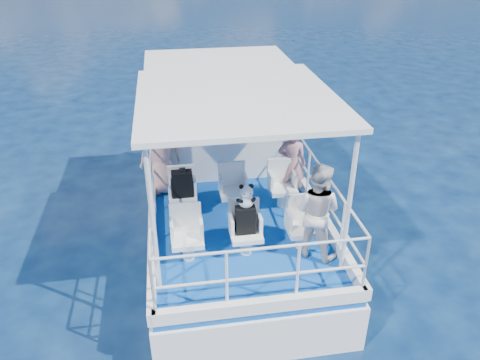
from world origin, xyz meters
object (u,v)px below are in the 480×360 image
object	(u,v)px
passenger_stbd_aft	(317,211)
panda	(246,196)
passenger_port_fwd	(161,153)
backpack_center	(245,220)

from	to	relation	value
passenger_stbd_aft	panda	distance (m)	1.08
passenger_port_fwd	backpack_center	distance (m)	2.50
backpack_center	panda	bearing A→B (deg)	41.37
passenger_stbd_aft	panda	size ratio (longest dim) A/B	4.05
passenger_stbd_aft	backpack_center	size ratio (longest dim) A/B	3.46
backpack_center	panda	distance (m)	0.42
passenger_port_fwd	passenger_stbd_aft	distance (m)	3.28
passenger_port_fwd	passenger_stbd_aft	bearing A→B (deg)	121.09
backpack_center	panda	world-z (taller)	panda
passenger_port_fwd	backpack_center	bearing A→B (deg)	106.53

